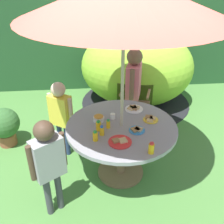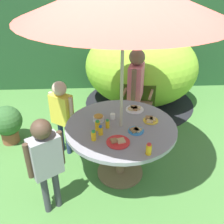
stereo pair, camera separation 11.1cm
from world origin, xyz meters
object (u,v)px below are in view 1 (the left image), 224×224
Objects in this scene: plate_mid_right at (120,142)px; snack_bowl at (99,118)px; plate_mid_left at (150,119)px; cup_near at (113,116)px; juice_bottle_near_left at (95,136)px; child_in_yellow_shirt at (60,110)px; juice_bottle_center_back at (102,131)px; dome_tent at (137,68)px; juice_bottle_far_right at (98,126)px; plate_far_left at (137,130)px; child_in_grey_shirt at (48,158)px; juice_bottle_center_front at (108,124)px; wooden_chair at (136,95)px; plate_front_edge at (134,108)px; juice_bottle_near_right at (151,148)px; potted_plant at (4,125)px; garden_table at (121,135)px; child_in_pink_shirt at (134,81)px.

snack_bowl is at bearing 114.40° from plate_mid_right.
cup_near reaches higher than plate_mid_left.
plate_mid_right is 0.27m from juice_bottle_near_left.
juice_bottle_center_back is at bearing -19.05° from child_in_yellow_shirt.
juice_bottle_far_right is at bearing -99.88° from dome_tent.
dome_tent is 2.11m from plate_far_left.
cup_near is at bearing 10.91° from child_in_grey_shirt.
child_in_yellow_shirt is (-1.27, -1.47, -0.00)m from dome_tent.
juice_bottle_far_right is at bearing -160.49° from juice_bottle_center_front.
child_in_grey_shirt is at bearing -59.55° from child_in_yellow_shirt.
plate_front_edge is at bearing -84.50° from wooden_chair.
plate_mid_right is 0.36m from juice_bottle_near_right.
child_in_yellow_shirt reaches higher than juice_bottle_center_front.
juice_bottle_near_left reaches higher than juice_bottle_center_front.
plate_mid_right is at bearing -110.85° from plate_front_edge.
juice_bottle_far_right reaches higher than potted_plant.
juice_bottle_center_front is (-0.16, -0.03, 0.18)m from garden_table.
cup_near is (1.53, -0.61, 0.43)m from potted_plant.
child_in_pink_shirt is 11.73× the size of juice_bottle_center_back.
child_in_grey_shirt reaches higher than wooden_chair.
dome_tent is at bearing 78.77° from plate_front_edge.
plate_mid_left is (0.42, 0.41, 0.00)m from plate_mid_right.
child_in_grey_shirt reaches higher than juice_bottle_center_back.
child_in_pink_shirt reaches higher than garden_table.
wooden_chair is 1.75m from juice_bottle_near_right.
snack_bowl reaches higher than potted_plant.
child_in_yellow_shirt reaches higher than plate_mid_left.
juice_bottle_center_back is at bearing -145.37° from garden_table.
dome_tent reaches higher than juice_bottle_far_right.
juice_bottle_center_front is at bearing -109.87° from cup_near.
plate_far_left is at bearing -88.27° from dome_tent.
child_in_pink_shirt is at bearing 65.62° from juice_bottle_center_front.
snack_bowl is 0.18m from cup_near.
wooden_chair is 8.05× the size of juice_bottle_near_left.
garden_table is at bearing 34.63° from juice_bottle_center_back.
plate_far_left is at bearing -133.79° from plate_mid_left.
snack_bowl is 1.24× the size of juice_bottle_center_front.
wooden_chair is at bearing 64.00° from juice_bottle_near_left.
child_in_grey_shirt is (-1.09, -1.50, -0.12)m from child_in_pink_shirt.
plate_front_edge is at bearing 47.54° from juice_bottle_center_front.
wooden_chair is 0.71× the size of child_in_pink_shirt.
garden_table is 0.34m from juice_bottle_far_right.
dome_tent is (0.52, 1.95, 0.10)m from garden_table.
cup_near is (0.66, -0.32, 0.06)m from child_in_yellow_shirt.
juice_bottle_center_front is at bearing 55.92° from juice_bottle_near_left.
plate_far_left is at bearing -16.21° from juice_bottle_center_front.
dome_tent is 10.57× the size of plate_front_edge.
juice_bottle_near_right is at bearing -35.01° from potted_plant.
child_in_pink_shirt is 12.48× the size of juice_bottle_center_front.
child_in_grey_shirt is 0.66m from juice_bottle_center_back.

